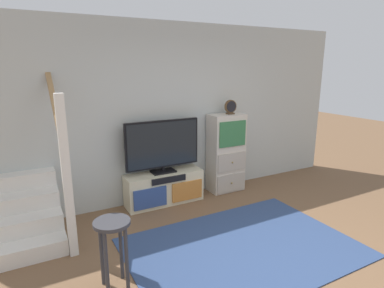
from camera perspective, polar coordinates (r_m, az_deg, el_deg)
The scene contains 9 objects.
ground_plane at distance 3.57m, azimuth 15.33°, elevation -22.02°, with size 20.00×20.00×0.00m, color brown.
back_wall at distance 5.01m, azimuth -3.30°, elevation 5.62°, with size 6.40×0.12×2.70m, color #B2B7B2.
area_rug at distance 3.94m, azimuth 9.08°, elevation -17.83°, with size 2.60×1.80×0.01m, color navy.
media_console at distance 4.94m, azimuth -4.98°, elevation -7.82°, with size 1.19×0.38×0.49m.
television at distance 4.75m, azimuth -5.26°, elevation -0.21°, with size 1.15×0.22×0.80m.
side_cabinet at distance 5.34m, azimuth 6.11°, elevation -1.63°, with size 0.58×0.38×1.30m.
desk_clock at distance 5.20m, azimuth 6.91°, elevation 6.57°, with size 0.21×0.08×0.23m.
staircase at distance 4.57m, azimuth -28.31°, elevation -9.68°, with size 1.00×1.36×2.20m.
bar_stool_near at distance 3.15m, azimuth -13.99°, elevation -16.05°, with size 0.34×0.34×0.69m.
Camera 1 is at (-2.09, -2.04, 2.07)m, focal length 29.80 mm.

